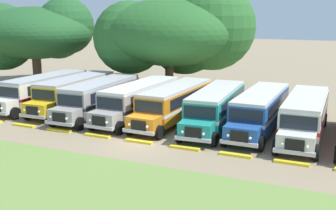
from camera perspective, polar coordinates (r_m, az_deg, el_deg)
ground_plane at (r=28.30m, az=-4.01°, el=-5.13°), size 220.00×220.00×0.00m
foreground_grass_strip at (r=21.76m, az=-14.59°, el=-11.14°), size 80.00×10.00×0.01m
parked_bus_slot_0 at (r=40.34m, az=-16.45°, el=2.08°), size 2.92×10.87×2.82m
parked_bus_slot_1 at (r=38.54m, az=-12.54°, el=1.82°), size 2.90×10.87×2.82m
parked_bus_slot_2 at (r=36.02m, az=-9.21°, el=1.21°), size 2.95×10.87×2.82m
parked_bus_slot_3 at (r=34.49m, az=-3.93°, el=0.84°), size 3.01×10.88×2.82m
parked_bus_slot_4 at (r=33.28m, az=0.91°, el=0.43°), size 3.03×10.89×2.82m
parked_bus_slot_5 at (r=32.02m, az=6.49°, el=-0.14°), size 3.21×10.91×2.82m
parked_bus_slot_6 at (r=31.58m, az=12.41°, el=-0.54°), size 2.77×10.85×2.82m
parked_bus_slot_7 at (r=30.79m, az=18.12°, el=-1.22°), size 2.82×10.86×2.82m
curb_wheelstop_1 at (r=33.97m, az=-18.99°, el=-2.63°), size 2.00×0.36×0.15m
curb_wheelstop_2 at (r=31.85m, az=-14.59°, el=-3.34°), size 2.00×0.36×0.15m
curb_wheelstop_3 at (r=29.95m, az=-9.60°, el=-4.12°), size 2.00×0.36×0.15m
curb_wheelstop_4 at (r=28.31m, az=-3.98°, el=-4.97°), size 2.00×0.36×0.15m
curb_wheelstop_5 at (r=26.98m, az=2.29°, el=-5.84°), size 2.00×0.36×0.15m
curb_wheelstop_6 at (r=26.00m, az=9.13°, el=-6.72°), size 2.00×0.36×0.15m
curb_wheelstop_7 at (r=25.43m, az=16.42°, el=-7.55°), size 2.00×0.36×0.15m
broad_shade_tree at (r=44.90m, az=1.24°, el=9.83°), size 16.33×14.82×11.49m
secondary_tree at (r=52.32m, az=-17.67°, el=9.34°), size 14.69×13.40×10.22m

